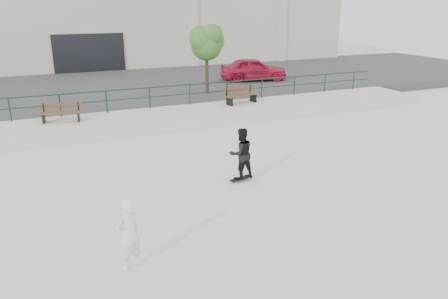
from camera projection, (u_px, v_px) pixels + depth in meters
name	position (u px, v px, depth m)	size (l,w,h in m)	color
ground	(220.00, 220.00, 11.17)	(120.00, 120.00, 0.00)	silver
ledge	(136.00, 122.00, 19.34)	(30.00, 3.00, 0.50)	#B0ABA1
parking_strip	(105.00, 89.00, 26.72)	(60.00, 14.00, 0.50)	#353535
railing	(128.00, 95.00, 20.15)	(28.00, 0.06, 1.03)	#143820
commercial_building	(74.00, 11.00, 37.49)	(44.20, 16.33, 8.00)	beige
bench_left	(61.00, 113.00, 18.37)	(1.75, 0.81, 0.78)	#543A1D
bench_right	(241.00, 95.00, 21.69)	(1.86, 0.88, 0.82)	#543A1D
tree	(207.00, 41.00, 23.47)	(2.11, 1.87, 3.75)	#3D2E1E
red_car	(253.00, 69.00, 28.08)	(1.71, 4.24, 1.44)	#B9163A
skateboard	(241.00, 179.00, 13.60)	(0.80, 0.41, 0.09)	black
standing_skater	(241.00, 154.00, 13.33)	(0.78, 0.61, 1.61)	black
seated_skater	(129.00, 234.00, 8.94)	(0.56, 0.37, 1.54)	white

